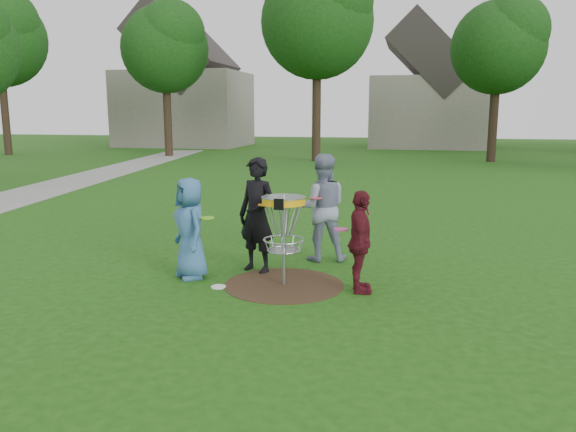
% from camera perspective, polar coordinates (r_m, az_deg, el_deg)
% --- Properties ---
extents(ground, '(100.00, 100.00, 0.00)m').
position_cam_1_polar(ground, '(8.49, -0.43, -7.01)').
color(ground, '#19470F').
rests_on(ground, ground).
extents(dirt_patch, '(1.80, 1.80, 0.01)m').
position_cam_1_polar(dirt_patch, '(8.49, -0.43, -6.99)').
color(dirt_patch, '#47331E').
rests_on(dirt_patch, ground).
extents(concrete_path, '(7.75, 39.92, 0.02)m').
position_cam_1_polar(concrete_path, '(19.94, -24.22, 2.25)').
color(concrete_path, '#9E9E99').
rests_on(concrete_path, ground).
extents(player_blue, '(0.89, 0.91, 1.58)m').
position_cam_1_polar(player_blue, '(8.81, -9.89, -1.23)').
color(player_blue, '#376699').
rests_on(player_blue, ground).
extents(player_black, '(0.80, 0.67, 1.86)m').
position_cam_1_polar(player_black, '(9.02, -3.15, 0.09)').
color(player_black, black).
rests_on(player_black, ground).
extents(player_grey, '(1.03, 0.88, 1.86)m').
position_cam_1_polar(player_grey, '(9.71, 3.44, 0.86)').
color(player_grey, '#7F89A4').
rests_on(player_grey, ground).
extents(player_maroon, '(0.48, 0.91, 1.48)m').
position_cam_1_polar(player_maroon, '(8.04, 7.34, -2.64)').
color(player_maroon, '#5B141F').
rests_on(player_maroon, ground).
extents(disc_on_grass, '(0.22, 0.22, 0.02)m').
position_cam_1_polar(disc_on_grass, '(8.44, -7.08, -7.15)').
color(disc_on_grass, white).
rests_on(disc_on_grass, ground).
extents(disc_golf_basket, '(0.66, 0.67, 1.38)m').
position_cam_1_polar(disc_golf_basket, '(8.24, -0.44, -0.24)').
color(disc_golf_basket, '#9EA0A5').
rests_on(disc_golf_basket, ground).
extents(held_discs, '(2.30, 1.58, 0.25)m').
position_cam_1_polar(held_discs, '(8.68, -0.62, 0.44)').
color(held_discs, '#83E018').
rests_on(held_discs, ground).
extents(tree_row, '(51.20, 17.42, 9.90)m').
position_cam_1_polar(tree_row, '(28.84, 9.80, 17.65)').
color(tree_row, '#38281C').
rests_on(tree_row, ground).
extents(house_row, '(44.50, 10.65, 11.62)m').
position_cam_1_polar(house_row, '(41.12, 16.64, 12.31)').
color(house_row, gray).
rests_on(house_row, ground).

